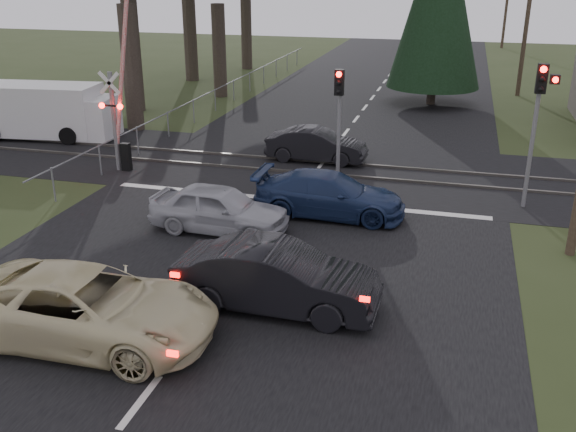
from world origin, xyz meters
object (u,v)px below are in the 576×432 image
(utility_pole_mid, at_px, (528,15))
(dark_hatchback, at_px, (277,278))
(dark_car_far, at_px, (317,145))
(white_van, at_px, (50,111))
(crossing_signal, at_px, (119,119))
(blue_sedan, at_px, (330,195))
(traffic_signal_right, at_px, (539,109))
(traffic_signal_center, at_px, (339,106))
(cream_coupe, at_px, (87,307))
(silver_car, at_px, (219,209))

(utility_pole_mid, xyz_separation_m, dark_hatchback, (-7.03, -29.00, -3.95))
(utility_pole_mid, relative_size, dark_car_far, 2.22)
(white_van, bearing_deg, crossing_signal, -40.11)
(blue_sedan, bearing_deg, traffic_signal_right, -69.14)
(traffic_signal_right, bearing_deg, blue_sedan, -159.39)
(crossing_signal, xyz_separation_m, traffic_signal_center, (8.27, 0.89, 0.75))
(dark_hatchback, height_order, dark_car_far, dark_hatchback)
(traffic_signal_center, distance_m, utility_pole_mid, 20.82)
(utility_pole_mid, bearing_deg, cream_coupe, -108.57)
(dark_hatchback, xyz_separation_m, white_van, (-14.46, 12.56, 0.46))
(utility_pole_mid, height_order, blue_sedan, utility_pole_mid)
(crossing_signal, height_order, dark_car_far, crossing_signal)
(crossing_signal, height_order, blue_sedan, crossing_signal)
(crossing_signal, height_order, white_van, crossing_signal)
(crossing_signal, distance_m, blue_sedan, 9.19)
(utility_pole_mid, xyz_separation_m, white_van, (-21.49, -16.44, -3.49))
(blue_sedan, height_order, white_van, white_van)
(dark_hatchback, distance_m, blue_sedan, 6.18)
(traffic_signal_center, height_order, dark_car_far, traffic_signal_center)
(traffic_signal_center, height_order, silver_car, traffic_signal_center)
(traffic_signal_right, xyz_separation_m, blue_sedan, (-6.11, -2.30, -2.62))
(traffic_signal_center, bearing_deg, cream_coupe, -104.15)
(silver_car, bearing_deg, dark_hatchback, -140.45)
(traffic_signal_right, height_order, silver_car, traffic_signal_right)
(traffic_signal_right, xyz_separation_m, dark_car_far, (-7.86, 3.54, -2.65))
(crossing_signal, xyz_separation_m, dark_hatchback, (8.74, -8.79, -1.28))
(white_van, bearing_deg, dark_car_far, -9.14)
(blue_sedan, bearing_deg, crossing_signal, 73.56)
(crossing_signal, xyz_separation_m, blue_sedan, (8.71, -2.61, -1.36))
(crossing_signal, height_order, silver_car, crossing_signal)
(traffic_signal_center, bearing_deg, utility_pole_mid, 68.79)
(utility_pole_mid, relative_size, blue_sedan, 1.88)
(crossing_signal, relative_size, traffic_signal_right, 1.48)
(traffic_signal_center, relative_size, dark_hatchback, 0.87)
(cream_coupe, height_order, dark_hatchback, dark_hatchback)
(traffic_signal_right, xyz_separation_m, silver_car, (-9.02, -4.45, -2.60))
(dark_hatchback, relative_size, white_van, 0.73)
(cream_coupe, distance_m, blue_sedan, 9.19)
(traffic_signal_right, distance_m, utility_pole_mid, 20.60)
(silver_car, bearing_deg, white_van, 56.80)
(traffic_signal_right, distance_m, blue_sedan, 7.04)
(utility_pole_mid, height_order, dark_car_far, utility_pole_mid)
(traffic_signal_right, xyz_separation_m, cream_coupe, (-9.58, -10.81, -2.54))
(traffic_signal_right, relative_size, dark_car_far, 1.16)
(utility_pole_mid, height_order, white_van, utility_pole_mid)
(dark_hatchback, bearing_deg, traffic_signal_right, -34.95)
(silver_car, distance_m, blue_sedan, 3.62)
(dark_car_far, bearing_deg, blue_sedan, -162.32)
(cream_coupe, bearing_deg, dark_car_far, -8.00)
(traffic_signal_right, bearing_deg, white_van, 168.76)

